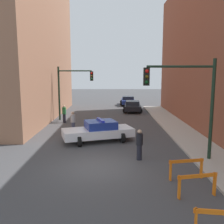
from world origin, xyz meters
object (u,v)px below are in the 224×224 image
at_px(pedestrian_crossing, 72,122).
at_px(parked_car_near, 131,106).
at_px(pedestrian_sidewalk, 138,144).
at_px(barrier_front, 222,220).
at_px(traffic_light_far, 69,85).
at_px(parked_car_mid, 127,100).
at_px(traffic_light_near, 189,94).
at_px(barrier_back, 185,166).
at_px(police_car, 98,131).
at_px(pedestrian_corner, 63,114).
at_px(barrier_mid, 196,181).

bearing_deg(pedestrian_crossing, parked_car_near, -172.71).
height_order(pedestrian_sidewalk, barrier_front, pedestrian_sidewalk).
relative_size(traffic_light_far, pedestrian_sidewalk, 3.13).
bearing_deg(parked_car_mid, barrier_front, -86.92).
bearing_deg(parked_car_near, pedestrian_sidewalk, -89.27).
relative_size(traffic_light_near, barrier_back, 3.28).
bearing_deg(police_car, traffic_light_far, 4.17).
height_order(parked_car_mid, barrier_back, parked_car_mid).
distance_m(traffic_light_far, parked_car_near, 8.86).
distance_m(parked_car_near, barrier_back, 19.29).
height_order(parked_car_near, barrier_back, parked_car_near).
bearing_deg(traffic_light_near, parked_car_mid, 94.14).
bearing_deg(parked_car_near, traffic_light_far, -136.51).
relative_size(traffic_light_near, parked_car_mid, 1.20).
bearing_deg(pedestrian_corner, pedestrian_crossing, -34.60).
bearing_deg(pedestrian_crossing, barrier_mid, 65.79).
height_order(parked_car_near, parked_car_mid, same).
bearing_deg(traffic_light_far, barrier_mid, -64.99).
relative_size(pedestrian_crossing, pedestrian_corner, 1.00).
xyz_separation_m(traffic_light_far, barrier_mid, (7.24, -15.52, -2.78)).
bearing_deg(parked_car_mid, traffic_light_near, -84.25).
bearing_deg(pedestrian_sidewalk, pedestrian_crossing, -26.26).
height_order(traffic_light_near, traffic_light_far, traffic_light_near).
height_order(police_car, parked_car_near, police_car).
xyz_separation_m(traffic_light_near, parked_car_mid, (-1.67, 23.05, -2.86)).
distance_m(parked_car_near, parked_car_mid, 6.10).
distance_m(pedestrian_crossing, pedestrian_corner, 4.14).
xyz_separation_m(traffic_light_far, pedestrian_corner, (-0.39, -1.39, -2.54)).
bearing_deg(parked_car_mid, pedestrian_sidewalk, -90.49).
relative_size(traffic_light_far, pedestrian_corner, 3.13).
distance_m(traffic_light_far, pedestrian_sidewalk, 12.97).
relative_size(parked_car_mid, barrier_back, 2.75).
bearing_deg(pedestrian_crossing, barrier_back, 70.48).
distance_m(pedestrian_crossing, barrier_mid, 11.98).
bearing_deg(barrier_back, pedestrian_corner, 121.49).
distance_m(police_car, pedestrian_sidewalk, 4.39).
bearing_deg(pedestrian_corner, traffic_light_near, -15.18).
bearing_deg(parked_car_near, barrier_front, -84.41).
bearing_deg(parked_car_near, parked_car_mid, 95.56).
bearing_deg(parked_car_near, barrier_back, -83.57).
distance_m(parked_car_near, pedestrian_sidewalk, 16.84).
distance_m(pedestrian_crossing, pedestrian_sidewalk, 7.64).
bearing_deg(traffic_light_far, pedestrian_crossing, -78.91).
height_order(parked_car_mid, pedestrian_crossing, pedestrian_crossing).
relative_size(police_car, barrier_back, 3.18).
bearing_deg(parked_car_near, police_car, -100.25).
bearing_deg(barrier_front, barrier_mid, 87.13).
distance_m(pedestrian_corner, barrier_front, 18.20).
bearing_deg(barrier_mid, traffic_light_far, 115.01).
height_order(traffic_light_near, barrier_mid, traffic_light_near).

